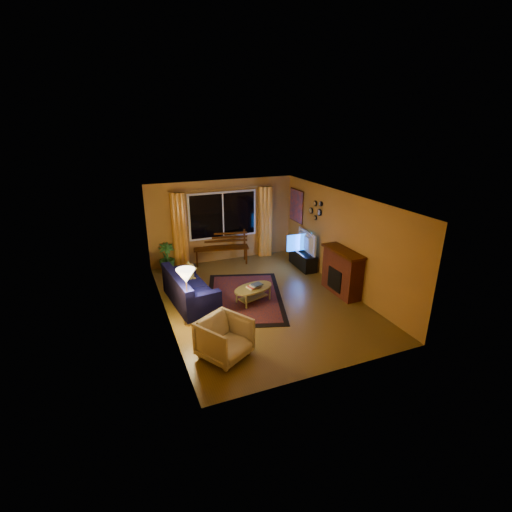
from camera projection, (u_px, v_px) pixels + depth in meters
name	position (u px, v px, depth m)	size (l,w,h in m)	color
floor	(261.00, 300.00, 9.11)	(4.50, 6.00, 0.02)	brown
ceiling	(261.00, 199.00, 8.23)	(4.50, 6.00, 0.02)	white
wall_back	(223.00, 221.00, 11.28)	(4.50, 0.02, 2.50)	#BC8335
wall_left	(163.00, 266.00, 7.87)	(0.02, 6.00, 2.50)	#BC8335
wall_right	(342.00, 241.00, 9.47)	(0.02, 6.00, 2.50)	#BC8335
window	(223.00, 215.00, 11.16)	(2.00, 0.02, 1.30)	black
curtain_rod	(223.00, 189.00, 10.84)	(0.03, 0.03, 3.20)	#BF8C3F
curtain_left	(180.00, 231.00, 10.74)	(0.36, 0.36, 2.24)	orange
curtain_right	(265.00, 222.00, 11.69)	(0.36, 0.36, 2.24)	orange
bench	(221.00, 256.00, 11.33)	(1.65, 0.48, 0.50)	#3D1A03
potted_plant	(167.00, 257.00, 10.72)	(0.46, 0.46, 0.82)	#235B1E
sofa	(190.00, 288.00, 8.83)	(0.83, 1.93, 0.78)	#08093B
dog	(188.00, 271.00, 9.14)	(0.35, 0.48, 0.52)	olive
armchair	(224.00, 337.00, 6.82)	(0.82, 0.77, 0.85)	beige
floor_lamp	(187.00, 298.00, 7.82)	(0.21, 0.21, 1.27)	#BF8C3F
rug	(245.00, 297.00, 9.23)	(1.83, 2.88, 0.02)	maroon
coffee_table	(253.00, 294.00, 8.96)	(1.05, 1.05, 0.38)	#928C49
tv_console	(303.00, 259.00, 11.04)	(0.38, 1.15, 0.48)	black
television	(304.00, 242.00, 10.85)	(1.08, 0.14, 0.62)	black
fireplace	(342.00, 273.00, 9.29)	(0.40, 1.20, 1.10)	maroon
mirror_cluster	(316.00, 209.00, 10.38)	(0.06, 0.60, 0.56)	black
painting	(296.00, 206.00, 11.44)	(0.04, 0.76, 0.96)	#DE482B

